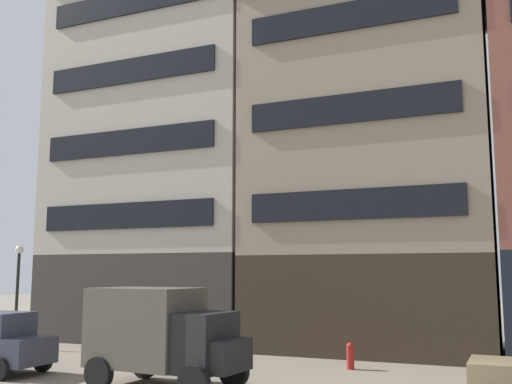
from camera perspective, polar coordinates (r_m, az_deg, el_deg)
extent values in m
cube|color=#38332D|center=(27.90, -9.14, -10.02)|extent=(9.99, 5.96, 3.82)
cube|color=#B7AD9E|center=(28.78, -8.78, 6.69)|extent=(9.99, 5.96, 12.75)
cube|color=black|center=(25.47, -12.62, -2.26)|extent=(8.39, 0.12, 1.10)
cube|color=black|center=(25.96, -12.41, 4.76)|extent=(8.39, 0.12, 1.10)
cube|color=black|center=(26.82, -12.21, 11.42)|extent=(8.39, 0.12, 1.10)
cube|color=black|center=(28.02, -12.01, 17.59)|extent=(8.39, 0.12, 1.10)
cube|color=#33281E|center=(24.16, 11.27, -10.49)|extent=(9.31, 5.96, 3.69)
cube|color=gray|center=(24.86, 10.83, 6.24)|extent=(9.31, 5.96, 10.65)
cube|color=black|center=(21.31, 9.32, -1.18)|extent=(7.82, 0.12, 1.10)
cube|color=black|center=(21.99, 9.11, 8.04)|extent=(7.82, 0.12, 1.10)
cube|color=black|center=(23.21, 8.92, 16.51)|extent=(7.82, 0.12, 1.10)
cube|color=black|center=(15.69, -5.41, -14.26)|extent=(1.54, 1.81, 1.50)
cube|color=black|center=(15.36, -3.16, -15.55)|extent=(1.02, 1.52, 0.80)
cube|color=#4C473D|center=(16.71, -10.68, -12.73)|extent=(2.95, 2.13, 2.10)
cube|color=silver|center=(15.42, -3.96, -13.45)|extent=(0.31, 1.37, 0.64)
cylinder|color=black|center=(16.38, -2.16, -17.02)|extent=(0.86, 0.29, 0.84)
cylinder|color=black|center=(14.79, -6.05, -17.98)|extent=(0.86, 0.29, 0.84)
cylinder|color=black|center=(18.05, -10.75, -16.02)|extent=(0.86, 0.29, 0.84)
cylinder|color=black|center=(16.63, -15.03, -16.62)|extent=(0.86, 0.29, 0.84)
cylinder|color=black|center=(18.82, -23.64, -15.46)|extent=(0.66, 0.18, 0.66)
cylinder|color=black|center=(20.00, -20.00, -15.14)|extent=(0.66, 0.18, 0.66)
cylinder|color=black|center=(25.97, -22.22, -9.75)|extent=(0.12, 0.12, 3.80)
sphere|color=silver|center=(25.96, -21.99, -5.21)|extent=(0.32, 0.32, 0.32)
cylinder|color=maroon|center=(19.55, 9.14, -15.62)|extent=(0.24, 0.24, 0.70)
sphere|color=maroon|center=(19.50, 9.12, -14.55)|extent=(0.22, 0.22, 0.22)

